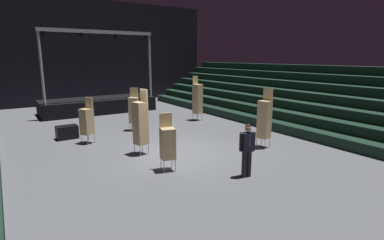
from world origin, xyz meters
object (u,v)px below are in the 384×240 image
Objects in this scene: man_with_tie at (247,147)px; equipment_road_case at (67,132)px; chair_stack_rear_left at (264,119)px; chair_stack_mid_left at (134,110)px; chair_stack_mid_centre at (141,122)px; chair_stack_front_left at (87,121)px; stage_riser at (98,104)px; chair_stack_front_right at (198,98)px; chair_stack_mid_right at (168,143)px.

man_with_tie is 8.61m from equipment_road_case.
chair_stack_rear_left reaches higher than man_with_tie.
chair_stack_mid_centre is (-1.22, -3.68, 0.17)m from chair_stack_mid_left.
chair_stack_front_left reaches higher than man_with_tie.
equipment_road_case is (-0.61, 1.27, -0.69)m from chair_stack_front_left.
stage_riser is at bearing -19.47° from chair_stack_mid_centre.
equipment_road_case is (-7.22, -0.15, -0.98)m from chair_stack_front_right.
man_with_tie is at bearing 111.55° from chair_stack_rear_left.
chair_stack_mid_left is (-4.06, -0.35, -0.21)m from chair_stack_front_right.
chair_stack_mid_left is (-0.59, 7.52, 0.12)m from man_with_tie.
chair_stack_front_right reaches higher than chair_stack_rear_left.
chair_stack_mid_left reaches higher than chair_stack_front_left.
man_with_tie is 0.79× the size of chair_stack_mid_left.
chair_stack_front_left reaches higher than equipment_road_case.
chair_stack_rear_left is at bearing -165.98° from chair_stack_mid_right.
chair_stack_rear_left is at bearing -155.31° from chair_stack_front_left.
man_with_tie is 4.25m from chair_stack_mid_centre.
chair_stack_front_left is 2.18× the size of equipment_road_case.
chair_stack_mid_right is 0.79× the size of chair_stack_rear_left.
chair_stack_front_right is at bearing -65.26° from chair_stack_mid_centre.
stage_riser is 9.91m from chair_stack_mid_centre.
chair_stack_mid_right is 2.09× the size of equipment_road_case.
chair_stack_rear_left is (3.37, -11.72, 0.63)m from stage_riser.
chair_stack_mid_left is at bearing -3.67° from equipment_road_case.
chair_stack_mid_left is at bearing -89.33° from chair_stack_mid_right.
chair_stack_mid_centre is 4.93m from chair_stack_rear_left.
chair_stack_mid_centre reaches higher than chair_stack_rear_left.
chair_stack_mid_centre is (-5.29, -4.03, -0.04)m from chair_stack_front_right.
equipment_road_case is (-3.12, -5.93, -0.26)m from stage_riser.
chair_stack_mid_centre is at bearing 53.61° from chair_stack_rear_left.
equipment_road_case is at bearing 13.90° from chair_stack_mid_centre.
chair_stack_front_left is 6.77m from chair_stack_front_right.
chair_stack_rear_left is 8.74m from equipment_road_case.
chair_stack_rear_left is at bearing -125.28° from chair_stack_mid_centre.
chair_stack_mid_centre is at bearing 24.25° from chair_stack_front_right.
chair_stack_mid_right reaches higher than equipment_road_case.
stage_riser reaches higher than chair_stack_mid_left.
stage_riser is 3.82× the size of chair_stack_mid_right.
man_with_tie is at bearing 129.56° from chair_stack_mid_left.
equipment_road_case is (-6.49, 5.79, -0.90)m from chair_stack_rear_left.
man_with_tie is 7.54m from chair_stack_mid_left.
man_with_tie is at bearing 146.92° from chair_stack_mid_right.
chair_stack_mid_left reaches higher than equipment_road_case.
chair_stack_rear_left is at bearing 155.82° from chair_stack_mid_left.
chair_stack_rear_left reaches higher than chair_stack_front_left.
chair_stack_mid_left is at bearing 17.05° from chair_stack_rear_left.
stage_riser is 3.66× the size of chair_stack_front_left.
chair_stack_mid_right reaches higher than man_with_tie.
chair_stack_rear_left is at bearing -136.68° from man_with_tie.
chair_stack_front_left is at bearing 57.69° from chair_stack_mid_left.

